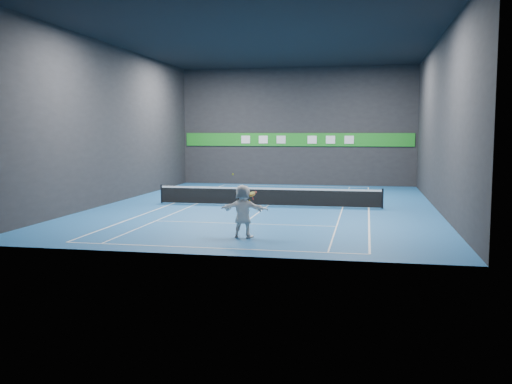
% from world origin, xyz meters
% --- Properties ---
extents(ground, '(26.00, 26.00, 0.00)m').
position_xyz_m(ground, '(0.00, 0.00, 0.00)').
color(ground, '#1A5290').
rests_on(ground, ground).
extents(ceiling, '(26.00, 26.00, 0.00)m').
position_xyz_m(ceiling, '(0.00, 0.00, 9.00)').
color(ceiling, black).
rests_on(ceiling, ground).
extents(wall_back, '(18.00, 0.10, 9.00)m').
position_xyz_m(wall_back, '(0.00, 13.00, 4.50)').
color(wall_back, black).
rests_on(wall_back, ground).
extents(wall_front, '(18.00, 0.10, 9.00)m').
position_xyz_m(wall_front, '(0.00, -13.00, 4.50)').
color(wall_front, black).
rests_on(wall_front, ground).
extents(wall_left, '(0.10, 26.00, 9.00)m').
position_xyz_m(wall_left, '(-9.00, 0.00, 4.50)').
color(wall_left, black).
rests_on(wall_left, ground).
extents(wall_right, '(0.10, 26.00, 9.00)m').
position_xyz_m(wall_right, '(9.00, 0.00, 4.50)').
color(wall_right, black).
rests_on(wall_right, ground).
extents(baseline_near, '(10.98, 0.08, 0.01)m').
position_xyz_m(baseline_near, '(0.00, -11.89, 0.00)').
color(baseline_near, white).
rests_on(baseline_near, ground).
extents(baseline_far, '(10.98, 0.08, 0.01)m').
position_xyz_m(baseline_far, '(0.00, 11.89, 0.00)').
color(baseline_far, white).
rests_on(baseline_far, ground).
extents(sideline_doubles_left, '(0.08, 23.78, 0.01)m').
position_xyz_m(sideline_doubles_left, '(-5.49, 0.00, 0.00)').
color(sideline_doubles_left, white).
rests_on(sideline_doubles_left, ground).
extents(sideline_doubles_right, '(0.08, 23.78, 0.01)m').
position_xyz_m(sideline_doubles_right, '(5.49, 0.00, 0.00)').
color(sideline_doubles_right, white).
rests_on(sideline_doubles_right, ground).
extents(sideline_singles_left, '(0.06, 23.78, 0.01)m').
position_xyz_m(sideline_singles_left, '(-4.11, 0.00, 0.00)').
color(sideline_singles_left, white).
rests_on(sideline_singles_left, ground).
extents(sideline_singles_right, '(0.06, 23.78, 0.01)m').
position_xyz_m(sideline_singles_right, '(4.11, 0.00, 0.00)').
color(sideline_singles_right, white).
rests_on(sideline_singles_right, ground).
extents(service_line_near, '(8.23, 0.06, 0.01)m').
position_xyz_m(service_line_near, '(0.00, -6.40, 0.00)').
color(service_line_near, white).
rests_on(service_line_near, ground).
extents(service_line_far, '(8.23, 0.06, 0.01)m').
position_xyz_m(service_line_far, '(0.00, 6.40, 0.00)').
color(service_line_far, white).
rests_on(service_line_far, ground).
extents(center_service_line, '(0.06, 12.80, 0.01)m').
position_xyz_m(center_service_line, '(0.00, 0.00, 0.00)').
color(center_service_line, white).
rests_on(center_service_line, ground).
extents(player, '(1.95, 0.77, 2.05)m').
position_xyz_m(player, '(0.71, -9.68, 1.03)').
color(player, white).
rests_on(player, ground).
extents(tennis_ball, '(0.07, 0.07, 0.07)m').
position_xyz_m(tennis_ball, '(0.29, -9.61, 2.43)').
color(tennis_ball, '#C2D122').
rests_on(tennis_ball, player).
extents(tennis_net, '(12.50, 0.10, 1.07)m').
position_xyz_m(tennis_net, '(0.00, 0.00, 0.54)').
color(tennis_net, black).
rests_on(tennis_net, ground).
extents(sponsor_banner, '(17.64, 0.11, 1.00)m').
position_xyz_m(sponsor_banner, '(0.00, 12.93, 3.50)').
color(sponsor_banner, '#1D8521').
rests_on(sponsor_banner, wall_back).
extents(tennis_racket, '(0.41, 0.36, 0.59)m').
position_xyz_m(tennis_racket, '(1.07, -9.63, 1.66)').
color(tennis_racket, red).
rests_on(tennis_racket, player).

